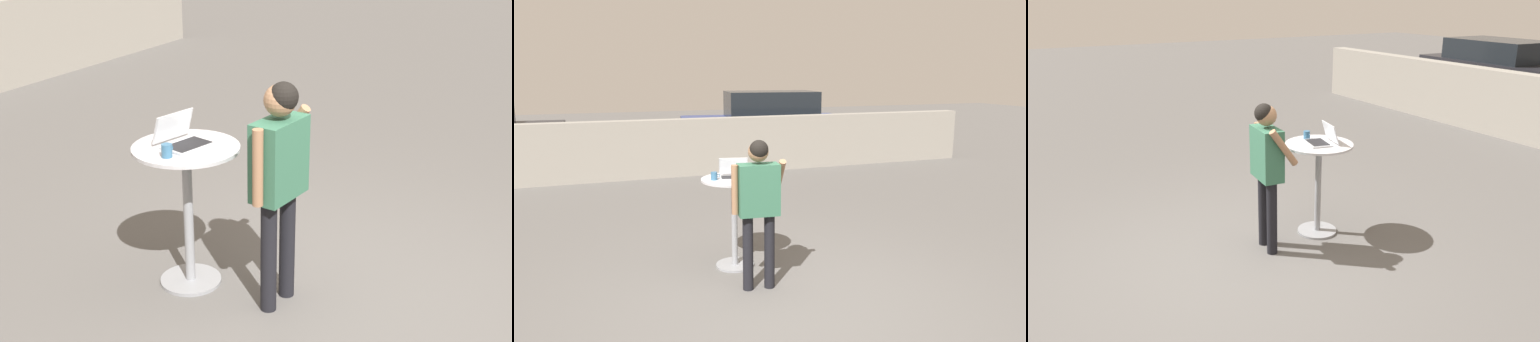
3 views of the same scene
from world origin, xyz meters
The scene contains 6 objects.
ground_plane centered at (0.00, 0.00, 0.00)m, with size 50.00×50.00×0.00m, color #5B5956.
cafe_table centered at (-0.21, 1.17, 0.72)m, with size 0.75×0.75×1.06m.
laptop centered at (-0.20, 1.20, 1.10)m, with size 0.39×0.36×0.22m.
coffee_mug centered at (-0.44, 1.16, 1.10)m, with size 0.11×0.07×0.09m.
standing_person centered at (-0.14, 0.49, 1.00)m, with size 0.58×0.33×1.58m.
parked_car_further_down centered at (-4.76, 10.22, 0.75)m, with size 4.64×2.11×1.46m.
Camera 3 is at (4.09, -1.79, 2.57)m, focal length 35.00 mm.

